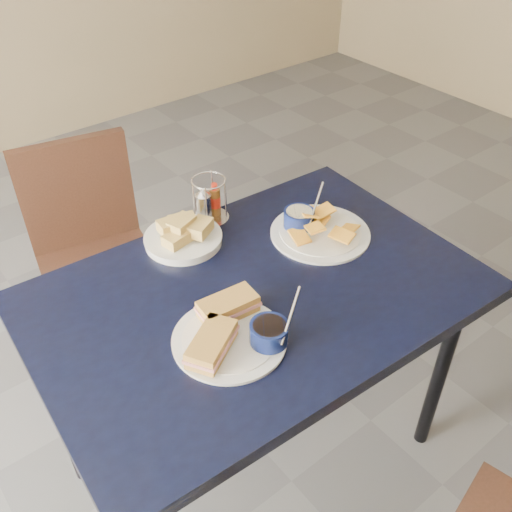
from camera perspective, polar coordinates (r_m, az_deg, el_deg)
ground at (r=2.12m, az=-2.21°, el=-15.83°), size 6.00×6.00×0.00m
dining_table at (r=1.51m, az=0.05°, el=-5.42°), size 1.16×0.81×0.75m
chair_far at (r=2.15m, az=-16.52°, el=1.35°), size 0.46×0.45×0.84m
sandwich_plate at (r=1.32m, az=-2.34°, el=-7.47°), size 0.30×0.27×0.12m
plantain_plate at (r=1.65m, az=5.78°, el=2.88°), size 0.29×0.29×0.12m
bread_basket at (r=1.61m, az=-7.30°, el=2.12°), size 0.22×0.22×0.08m
condiment_caddy at (r=1.68m, az=-4.80°, el=5.31°), size 0.11×0.11×0.14m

